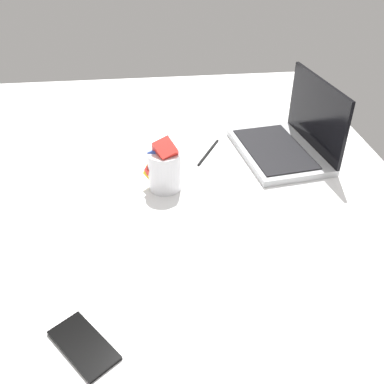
{
  "coord_description": "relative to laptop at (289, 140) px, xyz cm",
  "views": [
    {
      "loc": [
        95.4,
        -1.04,
        85.5
      ],
      "look_at": [
        8.14,
        9.04,
        24.0
      ],
      "focal_mm": 40.3,
      "sensor_mm": 36.0,
      "label": 1
    }
  ],
  "objects": [
    {
      "name": "cell_phone",
      "position": [
        64.1,
        -57.22,
        -4.01
      ],
      "size": [
        15.21,
        14.0,
        0.8
      ],
      "primitive_type": "cube",
      "rotation": [
        0.0,
        0.0,
        5.38
      ],
      "color": "black",
      "rests_on": "bed_mattress"
    },
    {
      "name": "snack_cup",
      "position": [
        14.66,
        -39.6,
        1.79
      ],
      "size": [
        9.35,
        10.42,
        15.37
      ],
      "color": "silver",
      "rests_on": "bed_mattress"
    },
    {
      "name": "laptop",
      "position": [
        0.0,
        0.0,
        0.0
      ],
      "size": [
        35.8,
        27.23,
        23.0
      ],
      "rotation": [
        0.0,
        0.0,
        0.14
      ],
      "color": "#B7BABC",
      "rests_on": "bed_mattress"
    },
    {
      "name": "charger_cable",
      "position": [
        -2.7,
        -24.63,
        -4.11
      ],
      "size": [
        15.11,
        8.86,
        0.6
      ],
      "primitive_type": "cube",
      "rotation": [
        0.0,
        0.0,
        -0.51
      ],
      "color": "black",
      "rests_on": "bed_mattress"
    },
    {
      "name": "bed_mattress",
      "position": [
        18.3,
        -42.23,
        -13.41
      ],
      "size": [
        180.0,
        140.0,
        18.0
      ],
      "primitive_type": "cube",
      "color": "white",
      "rests_on": "ground"
    }
  ]
}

